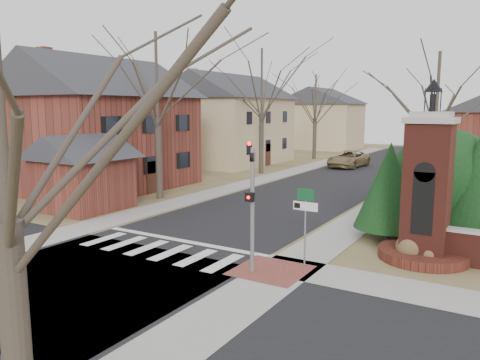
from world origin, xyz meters
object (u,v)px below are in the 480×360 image
Objects in this scene: traffic_signal_pole at (252,197)px; pickup_truck at (349,159)px; distant_car at (410,153)px; brick_gate_monument at (426,201)px; sign_post at (305,212)px.

traffic_signal_pole reaches higher than pickup_truck.
pickup_truck is (-6.30, 29.34, -1.82)m from traffic_signal_pole.
brick_gate_monument is at bearing 96.10° from distant_car.
sign_post is at bearing 47.57° from traffic_signal_pole.
traffic_signal_pole is 0.69× the size of brick_gate_monument.
distant_car is (-2.70, 38.99, -1.93)m from traffic_signal_pole.
traffic_signal_pole is 1.64× the size of sign_post.
pickup_truck is (-11.00, 24.92, -1.40)m from brick_gate_monument.
brick_gate_monument is 1.62× the size of distant_car.
traffic_signal_pole is 1.12× the size of distant_car.
traffic_signal_pole is at bearing -73.44° from pickup_truck.
sign_post is 37.81m from distant_car.
sign_post is 0.42× the size of brick_gate_monument.
traffic_signal_pole is 39.13m from distant_car.
brick_gate_monument reaches higher than pickup_truck.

